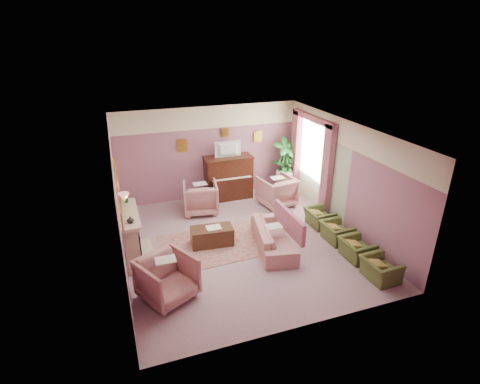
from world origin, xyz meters
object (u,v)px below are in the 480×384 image
object	(u,v)px
television	(229,148)
floral_armchair_left	(200,196)
piano	(228,178)
olive_chair_c	(337,229)
floral_armchair_front	(167,277)
floral_armchair_right	(277,190)
sofa	(273,232)
olive_chair_b	(357,246)
side_table	(284,182)
coffee_table	(212,236)
olive_chair_a	(381,266)
olive_chair_d	(319,215)

from	to	relation	value
television	floral_armchair_left	world-z (taller)	television
piano	olive_chair_c	distance (m)	3.78
floral_armchair_left	olive_chair_c	bearing A→B (deg)	-44.00
floral_armchair_front	floral_armchair_left	bearing A→B (deg)	66.56
floral_armchair_left	floral_armchair_right	bearing A→B (deg)	-7.55
sofa	floral_armchair_front	xyz separation A→B (m)	(-2.67, -1.03, 0.09)
olive_chair_b	floral_armchair_left	bearing A→B (deg)	128.38
television	olive_chair_b	world-z (taller)	television
piano	television	world-z (taller)	television
sofa	floral_armchair_right	xyz separation A→B (m)	(1.05, 2.11, 0.09)
floral_armchair_front	side_table	bearing A→B (deg)	42.32
piano	sofa	world-z (taller)	piano
television	sofa	xyz separation A→B (m)	(0.13, -3.04, -1.20)
coffee_table	olive_chair_a	world-z (taller)	olive_chair_a
floral_armchair_left	side_table	distance (m)	2.89
coffee_table	piano	bearing A→B (deg)	64.03
side_table	coffee_table	bearing A→B (deg)	-142.34
floral_armchair_front	olive_chair_b	bearing A→B (deg)	-0.63
floral_armchair_left	olive_chair_a	world-z (taller)	floral_armchair_left
olive_chair_c	side_table	distance (m)	3.17
piano	olive_chair_b	bearing A→B (deg)	-67.68
floral_armchair_front	olive_chair_d	xyz separation A→B (m)	(4.25, 1.59, -0.17)
olive_chair_d	floral_armchair_right	bearing A→B (deg)	108.82
olive_chair_d	floral_armchair_left	bearing A→B (deg)	146.23
floral_armchair_front	olive_chair_b	distance (m)	4.26
coffee_table	olive_chair_b	size ratio (longest dim) A/B	1.37
floral_armchair_left	side_table	xyz separation A→B (m)	(2.84, 0.51, -0.14)
television	olive_chair_a	bearing A→B (deg)	-70.89
floral_armchair_right	olive_chair_d	world-z (taller)	floral_armchair_right
coffee_table	olive_chair_a	xyz separation A→B (m)	(2.93, -2.49, 0.09)
olive_chair_c	side_table	size ratio (longest dim) A/B	1.04
olive_chair_d	piano	bearing A→B (deg)	124.09
side_table	sofa	bearing A→B (deg)	-119.70
sofa	side_table	world-z (taller)	sofa
olive_chair_a	olive_chair_b	bearing A→B (deg)	90.00
floral_armchair_front	sofa	bearing A→B (deg)	21.08
floral_armchair_right	piano	bearing A→B (deg)	140.41
television	coffee_table	distance (m)	3.06
olive_chair_b	olive_chair_c	bearing A→B (deg)	90.00
floral_armchair_right	olive_chair_c	size ratio (longest dim) A/B	1.34
floral_armchair_right	floral_armchair_front	size ratio (longest dim) A/B	1.00
piano	olive_chair_b	xyz separation A→B (m)	(1.71, -4.17, -0.33)
television	side_table	world-z (taller)	television
olive_chair_b	olive_chair_c	size ratio (longest dim) A/B	1.00
sofa	floral_armchair_right	distance (m)	2.36
olive_chair_b	olive_chair_d	xyz separation A→B (m)	(0.00, 1.64, 0.00)
olive_chair_a	olive_chair_d	distance (m)	2.46
sofa	side_table	size ratio (longest dim) A/B	2.81
coffee_table	floral_armchair_front	world-z (taller)	floral_armchair_front
olive_chair_b	olive_chair_c	world-z (taller)	same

